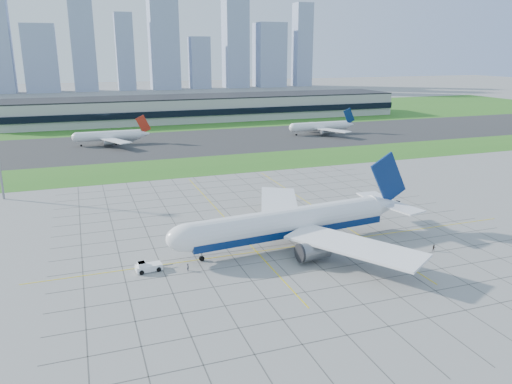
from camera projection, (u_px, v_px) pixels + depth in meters
ground at (293, 243)px, 120.02m from camera, size 1400.00×1400.00×0.00m
grass_median at (203, 166)px, 201.53m from camera, size 700.00×35.00×0.04m
asphalt_taxiway at (176, 143)px, 251.35m from camera, size 700.00×75.00×0.04m
grass_far at (146, 117)px, 350.99m from camera, size 700.00×145.00×0.04m
apron_markings at (277, 228)px, 130.20m from camera, size 120.00×130.00×0.03m
terminal at (210, 107)px, 339.09m from camera, size 260.00×43.00×15.80m
city_skyline at (104, 38)px, 572.13m from camera, size 523.00×32.40×160.00m
airliner at (291, 223)px, 117.58m from camera, size 64.22×64.81×20.22m
pushback_tug at (147, 267)px, 104.56m from camera, size 7.99×3.20×2.20m
crew_near at (188, 267)px, 104.71m from camera, size 0.54×0.68×1.63m
crew_far at (434, 248)px, 115.06m from camera, size 0.96×0.87×1.62m
distant_jet_1 at (110, 136)px, 245.96m from camera, size 35.74×42.66×14.08m
distant_jet_2 at (321, 126)px, 277.36m from camera, size 37.93×42.66×14.08m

